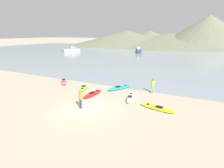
% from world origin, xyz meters
% --- Properties ---
extents(ground_plane, '(400.00, 400.00, 0.00)m').
position_xyz_m(ground_plane, '(0.00, 0.00, 0.00)').
color(ground_plane, tan).
extents(bay_water, '(160.00, 70.00, 0.06)m').
position_xyz_m(bay_water, '(0.00, 42.13, 0.03)').
color(bay_water, gray).
rests_on(bay_water, ground_plane).
extents(far_hill_left, '(63.47, 63.47, 7.69)m').
position_xyz_m(far_hill_left, '(-29.92, 85.65, 3.84)').
color(far_hill_left, '#6B7056').
rests_on(far_hill_left, ground_plane).
extents(far_hill_midleft, '(41.77, 41.77, 7.60)m').
position_xyz_m(far_hill_midleft, '(-18.04, 90.93, 3.80)').
color(far_hill_midleft, '#6B7056').
rests_on(far_hill_midleft, ground_plane).
extents(far_hill_midright, '(74.38, 74.38, 6.21)m').
position_xyz_m(far_hill_midright, '(-7.09, 90.26, 3.11)').
color(far_hill_midright, '#6B7056').
rests_on(far_hill_midright, ground_plane).
extents(far_hill_right, '(47.24, 47.24, 14.89)m').
position_xyz_m(far_hill_right, '(10.91, 88.96, 7.44)').
color(far_hill_right, '#6B7056').
rests_on(far_hill_right, ground_plane).
extents(kayak_on_sand_0, '(1.88, 2.78, 0.31)m').
position_xyz_m(kayak_on_sand_0, '(-3.62, 4.82, 0.13)').
color(kayak_on_sand_0, '#8CCC2D').
rests_on(kayak_on_sand_0, ground_plane).
extents(kayak_on_sand_1, '(3.35, 1.42, 0.30)m').
position_xyz_m(kayak_on_sand_1, '(5.59, 2.82, 0.13)').
color(kayak_on_sand_1, yellow).
rests_on(kayak_on_sand_1, ground_plane).
extents(kayak_on_sand_2, '(0.99, 3.05, 0.35)m').
position_xyz_m(kayak_on_sand_2, '(-1.39, 3.36, 0.15)').
color(kayak_on_sand_2, red).
rests_on(kayak_on_sand_2, ground_plane).
extents(kayak_on_sand_3, '(2.27, 3.16, 0.39)m').
position_xyz_m(kayak_on_sand_3, '(0.30, 6.50, 0.17)').
color(kayak_on_sand_3, teal).
rests_on(kayak_on_sand_3, ground_plane).
extents(kayak_on_sand_4, '(1.33, 3.02, 0.38)m').
position_xyz_m(kayak_on_sand_4, '(2.63, 4.05, 0.17)').
color(kayak_on_sand_4, white).
rests_on(kayak_on_sand_4, ground_plane).
extents(kayak_on_sand_5, '(2.87, 3.08, 0.39)m').
position_xyz_m(kayak_on_sand_5, '(-7.60, 5.93, 0.17)').
color(kayak_on_sand_5, '#E5668C').
rests_on(kayak_on_sand_5, ground_plane).
extents(person_near_foreground, '(0.34, 0.28, 1.67)m').
position_xyz_m(person_near_foreground, '(-0.51, 0.04, 0.95)').
color(person_near_foreground, '#384260').
rests_on(person_near_foreground, ground_plane).
extents(person_near_waterline, '(0.34, 0.30, 1.67)m').
position_xyz_m(person_near_waterline, '(4.14, 6.83, 0.96)').
color(person_near_waterline, gray).
rests_on(person_near_waterline, ground_plane).
extents(moored_boat_0, '(4.41, 6.10, 1.92)m').
position_xyz_m(moored_boat_0, '(-30.85, 36.19, 0.73)').
color(moored_boat_0, '#B2B2B7').
rests_on(moored_boat_0, bay_water).
extents(moored_boat_1, '(3.42, 5.26, 1.92)m').
position_xyz_m(moored_boat_1, '(-9.99, 45.25, 0.73)').
color(moored_boat_1, navy).
rests_on(moored_boat_1, bay_water).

